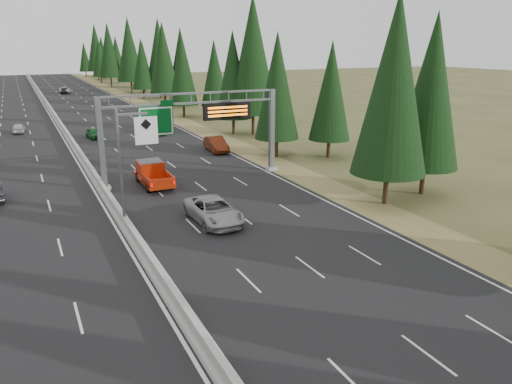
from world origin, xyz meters
TOP-DOWN VIEW (x-y plane):
  - road at (0.00, 80.00)m, footprint 32.00×260.00m
  - shoulder_right at (17.80, 80.00)m, footprint 3.60×260.00m
  - median_barrier at (0.00, 80.00)m, footprint 0.70×260.00m
  - sign_gantry at (8.92, 34.88)m, footprint 16.75×0.98m
  - hov_sign_pole at (0.58, 24.97)m, footprint 2.80×0.50m
  - tree_row_right at (22.14, 69.30)m, footprint 12.00×240.03m
  - silver_minivan at (5.82, 23.64)m, footprint 2.90×6.00m
  - red_pickup at (4.40, 34.96)m, footprint 2.20×6.17m
  - car_ahead_green at (3.14, 60.03)m, footprint 1.90×3.98m
  - car_ahead_dkred at (14.50, 45.48)m, footprint 2.12×5.12m
  - car_ahead_dkgrey at (11.20, 60.00)m, footprint 2.42×5.51m
  - car_ahead_white at (5.79, 125.61)m, footprint 2.59×5.38m
  - car_ahead_far at (5.44, 124.38)m, footprint 1.94×4.18m
  - car_onc_white at (-5.60, 68.67)m, footprint 1.95×4.04m

SIDE VIEW (x-z plane):
  - shoulder_right at x=17.80m, z-range 0.00..0.06m
  - road at x=0.00m, z-range 0.00..0.08m
  - median_barrier at x=0.00m, z-range -0.01..0.84m
  - car_ahead_green at x=3.14m, z-range 0.08..1.39m
  - car_onc_white at x=-5.60m, z-range 0.08..1.41m
  - car_ahead_far at x=5.44m, z-range 0.08..1.47m
  - car_ahead_white at x=5.79m, z-range 0.08..1.56m
  - car_ahead_dkgrey at x=11.20m, z-range 0.08..1.65m
  - silver_minivan at x=5.82m, z-range 0.08..1.73m
  - car_ahead_dkred at x=14.50m, z-range 0.08..1.73m
  - red_pickup at x=4.40m, z-range 0.19..2.20m
  - hov_sign_pole at x=0.58m, z-range 0.72..8.72m
  - sign_gantry at x=8.92m, z-range 1.37..9.17m
  - tree_row_right at x=22.14m, z-range 0.16..18.35m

